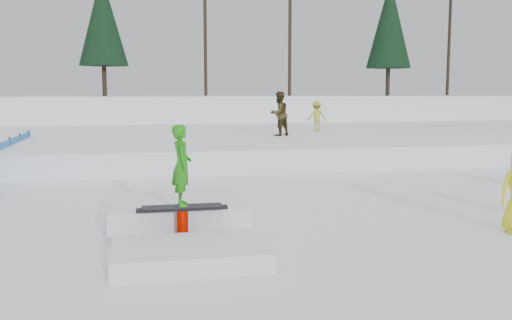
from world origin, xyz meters
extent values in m
plane|color=white|center=(0.00, 0.00, 0.00)|extent=(120.00, 120.00, 0.00)
cube|color=white|center=(0.00, 30.00, 1.20)|extent=(60.00, 14.00, 2.40)
cube|color=white|center=(0.00, 16.00, 0.40)|extent=(50.00, 18.00, 0.80)
cylinder|color=black|center=(-6.50, 10.40, 0.55)|extent=(0.05, 0.05, 1.10)
cylinder|color=black|center=(-6.50, 12.30, 0.55)|extent=(0.05, 0.05, 1.10)
cylinder|color=black|center=(-6.50, 14.20, 0.55)|extent=(0.05, 0.05, 1.10)
cylinder|color=black|center=(-4.00, 28.50, 3.40)|extent=(0.30, 0.30, 2.00)
cone|color=black|center=(-4.00, 28.50, 7.38)|extent=(3.20, 3.20, 5.95)
cylinder|color=black|center=(3.00, 30.50, 7.15)|extent=(0.24, 0.24, 9.50)
cylinder|color=black|center=(9.00, 29.50, 6.40)|extent=(0.24, 0.24, 8.00)
cylinder|color=black|center=(16.00, 28.00, 3.40)|extent=(0.30, 0.30, 2.00)
cone|color=black|center=(16.00, 28.00, 7.55)|extent=(3.20, 3.20, 6.30)
cylinder|color=black|center=(22.00, 30.00, 7.65)|extent=(0.24, 0.24, 10.50)
imported|color=#2E2610|center=(3.87, 12.83, 1.75)|extent=(1.15, 1.07, 1.89)
imported|color=#A5A62E|center=(6.35, 15.18, 1.52)|extent=(0.94, 0.54, 1.44)
cube|color=white|center=(-1.47, 0.35, 0.27)|extent=(2.60, 2.20, 0.54)
cube|color=white|center=(-1.47, -2.15, 0.15)|extent=(2.40, 1.60, 0.30)
cylinder|color=#C21300|center=(-1.47, -0.95, 0.03)|extent=(0.44, 0.44, 0.06)
cylinder|color=#C21300|center=(-1.47, -0.95, 0.30)|extent=(0.20, 0.20, 0.60)
cube|color=black|center=(-1.47, -0.95, 0.63)|extent=(1.60, 0.16, 0.06)
cube|color=black|center=(-1.47, -0.95, 0.68)|extent=(1.40, 0.28, 0.03)
imported|color=#1E8A10|center=(-1.47, -0.95, 1.40)|extent=(0.34, 0.52, 1.42)
camera|label=1|loc=(-2.30, -10.83, 2.67)|focal=40.00mm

